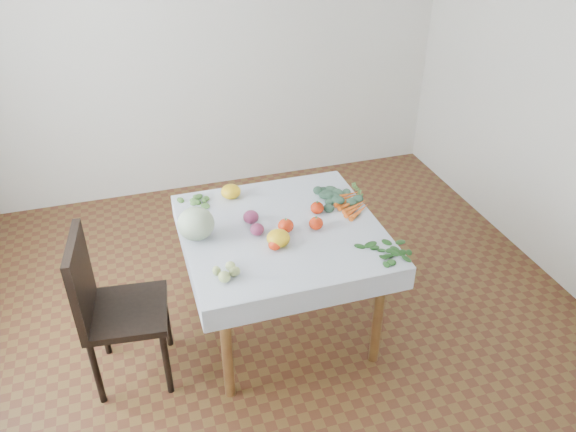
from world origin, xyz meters
name	(u,v)px	position (x,y,z in m)	size (l,w,h in m)	color
ground	(282,325)	(0.00, 0.00, 0.00)	(4.00, 4.00, 0.00)	brown
back_wall	(210,35)	(0.00, 2.00, 1.35)	(4.00, 0.04, 2.70)	white
table	(282,243)	(0.00, 0.00, 0.65)	(1.00, 1.00, 0.75)	brown
tablecloth	(282,229)	(0.00, 0.00, 0.75)	(1.12, 1.12, 0.01)	white
chair	(107,302)	(-1.01, -0.10, 0.55)	(0.48, 0.48, 0.96)	black
cabbage	(196,224)	(-0.48, 0.05, 0.85)	(0.21, 0.21, 0.18)	#B4C8A7
tomato_a	(286,226)	(0.01, -0.04, 0.80)	(0.09, 0.09, 0.08)	red
tomato_b	(316,223)	(0.19, -0.06, 0.79)	(0.08, 0.08, 0.07)	red
tomato_c	(275,245)	(-0.10, -0.19, 0.79)	(0.07, 0.07, 0.06)	red
tomato_d	(317,208)	(0.25, 0.10, 0.79)	(0.08, 0.08, 0.07)	red
heirloom_back	(231,192)	(-0.20, 0.43, 0.80)	(0.12, 0.12, 0.09)	gold
heirloom_front	(278,238)	(-0.07, -0.15, 0.80)	(0.13, 0.13, 0.09)	gold
onion_a	(257,229)	(-0.15, -0.02, 0.79)	(0.08, 0.08, 0.07)	#5D1A3F
onion_b	(251,217)	(-0.15, 0.11, 0.79)	(0.09, 0.09, 0.08)	#5D1A3F
tomatillo_cluster	(229,272)	(-0.38, -0.33, 0.78)	(0.16, 0.09, 0.05)	#B6C873
carrot_bunch	(351,203)	(0.48, 0.11, 0.77)	(0.22, 0.31, 0.03)	orange
kale_bunch	(342,197)	(0.45, 0.20, 0.78)	(0.31, 0.27, 0.04)	#395D44
basil_bunch	(388,252)	(0.48, -0.40, 0.76)	(0.26, 0.23, 0.01)	#234F18
dill_bunch	(192,203)	(-0.45, 0.41, 0.77)	(0.20, 0.18, 0.02)	#4C7736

